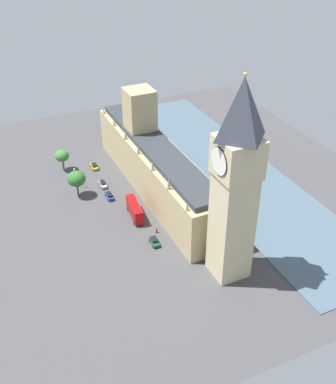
{
  "coord_description": "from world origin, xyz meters",
  "views": [
    {
      "loc": [
        48.56,
        117.31,
        82.46
      ],
      "look_at": [
        1.0,
        14.77,
        8.79
      ],
      "focal_mm": 44.3,
      "sensor_mm": 36.0,
      "label": 1
    }
  ],
  "objects_px": {
    "clock_tower": "(235,181)",
    "car_dark_green_under_trees": "(154,241)",
    "parliament_building": "(155,164)",
    "plane_tree_trailing": "(76,179)",
    "car_silver_corner": "(103,184)",
    "car_blue_far_end": "(109,196)",
    "car_yellow_cab_leading": "(94,166)",
    "street_lamp_midblock": "(75,174)",
    "double_decker_bus_opposite_hall": "(135,209)",
    "pedestrian_near_tower": "(157,230)",
    "plane_tree_by_river_gate": "(62,156)"
  },
  "relations": [
    {
      "from": "clock_tower",
      "to": "car_yellow_cab_leading",
      "type": "bearing_deg",
      "value": -76.84
    },
    {
      "from": "car_dark_green_under_trees",
      "to": "pedestrian_near_tower",
      "type": "bearing_deg",
      "value": -115.9
    },
    {
      "from": "car_yellow_cab_leading",
      "to": "car_dark_green_under_trees",
      "type": "relative_size",
      "value": 1.09
    },
    {
      "from": "parliament_building",
      "to": "clock_tower",
      "type": "bearing_deg",
      "value": 91.18
    },
    {
      "from": "double_decker_bus_opposite_hall",
      "to": "plane_tree_trailing",
      "type": "bearing_deg",
      "value": -50.41
    },
    {
      "from": "street_lamp_midblock",
      "to": "car_yellow_cab_leading",
      "type": "bearing_deg",
      "value": -134.46
    },
    {
      "from": "double_decker_bus_opposite_hall",
      "to": "street_lamp_midblock",
      "type": "distance_m",
      "value": 26.03
    },
    {
      "from": "parliament_building",
      "to": "car_blue_far_end",
      "type": "bearing_deg",
      "value": -1.58
    },
    {
      "from": "plane_tree_by_river_gate",
      "to": "parliament_building",
      "type": "bearing_deg",
      "value": 135.5
    },
    {
      "from": "double_decker_bus_opposite_hall",
      "to": "pedestrian_near_tower",
      "type": "distance_m",
      "value": 10.2
    },
    {
      "from": "car_blue_far_end",
      "to": "car_yellow_cab_leading",
      "type": "bearing_deg",
      "value": 88.52
    },
    {
      "from": "car_dark_green_under_trees",
      "to": "car_blue_far_end",
      "type": "bearing_deg",
      "value": -77.44
    },
    {
      "from": "clock_tower",
      "to": "plane_tree_by_river_gate",
      "type": "xyz_separation_m",
      "value": [
        24.83,
        -67.4,
        -21.32
      ]
    },
    {
      "from": "parliament_building",
      "to": "car_dark_green_under_trees",
      "type": "height_order",
      "value": "parliament_building"
    },
    {
      "from": "clock_tower",
      "to": "car_blue_far_end",
      "type": "distance_m",
      "value": 53.85
    },
    {
      "from": "clock_tower",
      "to": "car_blue_far_end",
      "type": "bearing_deg",
      "value": -69.8
    },
    {
      "from": "clock_tower",
      "to": "plane_tree_trailing",
      "type": "distance_m",
      "value": 59.27
    },
    {
      "from": "plane_tree_by_river_gate",
      "to": "plane_tree_trailing",
      "type": "bearing_deg",
      "value": 90.44
    },
    {
      "from": "parliament_building",
      "to": "double_decker_bus_opposite_hall",
      "type": "bearing_deg",
      "value": 46.1
    },
    {
      "from": "car_yellow_cab_leading",
      "to": "plane_tree_trailing",
      "type": "relative_size",
      "value": 0.56
    },
    {
      "from": "car_silver_corner",
      "to": "car_blue_far_end",
      "type": "height_order",
      "value": "same"
    },
    {
      "from": "car_silver_corner",
      "to": "plane_tree_by_river_gate",
      "type": "distance_m",
      "value": 18.64
    },
    {
      "from": "clock_tower",
      "to": "car_dark_green_under_trees",
      "type": "bearing_deg",
      "value": -54.74
    },
    {
      "from": "pedestrian_near_tower",
      "to": "plane_tree_by_river_gate",
      "type": "xyz_separation_m",
      "value": [
        14.86,
        -45.43,
        4.72
      ]
    },
    {
      "from": "car_yellow_cab_leading",
      "to": "street_lamp_midblock",
      "type": "distance_m",
      "value": 13.31
    },
    {
      "from": "street_lamp_midblock",
      "to": "pedestrian_near_tower",
      "type": "bearing_deg",
      "value": 112.89
    },
    {
      "from": "pedestrian_near_tower",
      "to": "plane_tree_by_river_gate",
      "type": "height_order",
      "value": "plane_tree_by_river_gate"
    },
    {
      "from": "double_decker_bus_opposite_hall",
      "to": "street_lamp_midblock",
      "type": "relative_size",
      "value": 1.57
    },
    {
      "from": "parliament_building",
      "to": "plane_tree_trailing",
      "type": "height_order",
      "value": "parliament_building"
    },
    {
      "from": "plane_tree_by_river_gate",
      "to": "plane_tree_trailing",
      "type": "xyz_separation_m",
      "value": [
        -0.14,
        17.62,
        0.7
      ]
    },
    {
      "from": "parliament_building",
      "to": "street_lamp_midblock",
      "type": "relative_size",
      "value": 10.55
    },
    {
      "from": "clock_tower",
      "to": "pedestrian_near_tower",
      "type": "distance_m",
      "value": 35.5
    },
    {
      "from": "car_blue_far_end",
      "to": "double_decker_bus_opposite_hall",
      "type": "distance_m",
      "value": 13.31
    },
    {
      "from": "car_dark_green_under_trees",
      "to": "clock_tower",
      "type": "bearing_deg",
      "value": 129.67
    },
    {
      "from": "parliament_building",
      "to": "car_yellow_cab_leading",
      "type": "distance_m",
      "value": 25.9
    },
    {
      "from": "double_decker_bus_opposite_hall",
      "to": "car_dark_green_under_trees",
      "type": "relative_size",
      "value": 2.4
    },
    {
      "from": "parliament_building",
      "to": "plane_tree_by_river_gate",
      "type": "bearing_deg",
      "value": -44.5
    },
    {
      "from": "car_silver_corner",
      "to": "car_blue_far_end",
      "type": "bearing_deg",
      "value": 88.93
    },
    {
      "from": "car_silver_corner",
      "to": "car_blue_far_end",
      "type": "xyz_separation_m",
      "value": [
        0.35,
        7.36,
        0.0
      ]
    },
    {
      "from": "car_silver_corner",
      "to": "clock_tower",
      "type": "bearing_deg",
      "value": 108.83
    },
    {
      "from": "parliament_building",
      "to": "street_lamp_midblock",
      "type": "xyz_separation_m",
      "value": [
        23.02,
        -11.13,
        -4.11
      ]
    },
    {
      "from": "car_yellow_cab_leading",
      "to": "plane_tree_trailing",
      "type": "distance_m",
      "value": 18.1
    },
    {
      "from": "car_yellow_cab_leading",
      "to": "car_blue_far_end",
      "type": "relative_size",
      "value": 1.0
    },
    {
      "from": "plane_tree_trailing",
      "to": "car_yellow_cab_leading",
      "type": "bearing_deg",
      "value": -124.11
    },
    {
      "from": "street_lamp_midblock",
      "to": "clock_tower",
      "type": "bearing_deg",
      "value": 113.5
    },
    {
      "from": "car_dark_green_under_trees",
      "to": "street_lamp_midblock",
      "type": "xyz_separation_m",
      "value": [
        11.43,
        -37.35,
        3.83
      ]
    },
    {
      "from": "double_decker_bus_opposite_hall",
      "to": "pedestrian_near_tower",
      "type": "bearing_deg",
      "value": 111.94
    },
    {
      "from": "car_silver_corner",
      "to": "parliament_building",
      "type": "bearing_deg",
      "value": 154.34
    },
    {
      "from": "double_decker_bus_opposite_hall",
      "to": "pedestrian_near_tower",
      "type": "height_order",
      "value": "double_decker_bus_opposite_hall"
    },
    {
      "from": "car_dark_green_under_trees",
      "to": "plane_tree_by_river_gate",
      "type": "distance_m",
      "value": 51.45
    }
  ]
}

